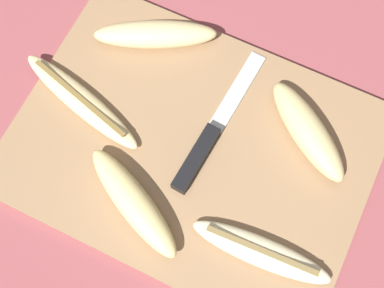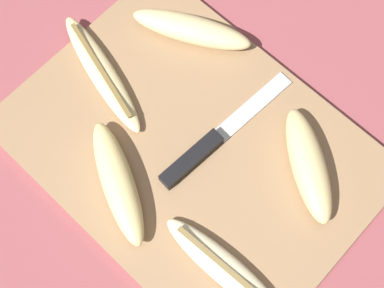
% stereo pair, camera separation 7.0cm
% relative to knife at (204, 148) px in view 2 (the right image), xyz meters
% --- Properties ---
extents(ground_plane, '(4.00, 4.00, 0.00)m').
position_rel_knife_xyz_m(ground_plane, '(-0.02, -0.01, -0.02)').
color(ground_plane, '#93474C').
extents(cutting_board, '(0.47, 0.35, 0.01)m').
position_rel_knife_xyz_m(cutting_board, '(-0.02, -0.01, -0.01)').
color(cutting_board, '#997551').
rests_on(cutting_board, ground_plane).
extents(knife, '(0.04, 0.23, 0.02)m').
position_rel_knife_xyz_m(knife, '(0.00, 0.00, 0.00)').
color(knife, black).
rests_on(knife, cutting_board).
extents(banana_golden_short, '(0.17, 0.11, 0.03)m').
position_rel_knife_xyz_m(banana_golden_short, '(-0.05, -0.11, 0.01)').
color(banana_golden_short, '#EDD689').
rests_on(banana_golden_short, cutting_board).
extents(banana_ripe_center, '(0.21, 0.09, 0.02)m').
position_rel_knife_xyz_m(banana_ripe_center, '(-0.18, -0.02, 0.00)').
color(banana_ripe_center, beige).
rests_on(banana_ripe_center, cutting_board).
extents(banana_spotted_left, '(0.15, 0.13, 0.04)m').
position_rel_knife_xyz_m(banana_spotted_left, '(0.11, 0.07, 0.01)').
color(banana_spotted_left, '#DBC684').
rests_on(banana_spotted_left, cutting_board).
extents(banana_mellow_near, '(0.17, 0.11, 0.03)m').
position_rel_knife_xyz_m(banana_mellow_near, '(-0.13, 0.12, 0.01)').
color(banana_mellow_near, beige).
rests_on(banana_mellow_near, cutting_board).
extents(banana_bright_far, '(0.18, 0.05, 0.02)m').
position_rel_knife_xyz_m(banana_bright_far, '(0.12, -0.10, 0.00)').
color(banana_bright_far, beige).
rests_on(banana_bright_far, cutting_board).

